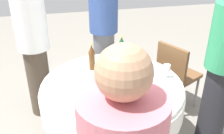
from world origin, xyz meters
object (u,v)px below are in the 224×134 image
object	(u,v)px
bottle_dark_green_west	(121,51)
plate_inner	(83,109)
wine_glass_near	(116,79)
chair_right	(176,72)
bottle_brown_far	(92,58)
wine_glass_far	(167,69)
bottle_green_east	(120,69)
wine_glass_left	(86,86)
person_west	(223,69)
dining_table	(112,97)
bottle_green_front	(104,71)
bottle_green_left	(134,75)
person_east	(34,48)
wine_glass_right	(117,87)
person_front	(104,33)
plate_south	(145,70)

from	to	relation	value
bottle_dark_green_west	plate_inner	xyz separation A→B (m)	(-0.50, -0.73, -0.13)
wine_glass_near	chair_right	size ratio (longest dim) A/B	0.18
bottle_brown_far	wine_glass_far	world-z (taller)	bottle_brown_far
bottle_green_east	wine_glass_far	distance (m)	0.45
wine_glass_left	person_west	world-z (taller)	person_west
dining_table	bottle_brown_far	size ratio (longest dim) A/B	4.83
bottle_green_front	bottle_dark_green_west	xyz separation A→B (m)	(0.27, 0.40, -0.00)
bottle_green_left	wine_glass_far	distance (m)	0.39
person_west	bottle_green_left	bearing A→B (deg)	-82.58
dining_table	plate_inner	xyz separation A→B (m)	(-0.31, -0.33, 0.16)
wine_glass_near	plate_inner	bearing A→B (deg)	-145.15
bottle_dark_green_west	chair_right	size ratio (longest dim) A/B	0.34
bottle_brown_far	plate_inner	world-z (taller)	bottle_brown_far
dining_table	person_east	world-z (taller)	person_east
bottle_brown_far	wine_glass_right	size ratio (longest dim) A/B	1.85
bottle_green_front	wine_glass_right	bearing A→B (deg)	-71.54
person_east	person_front	size ratio (longest dim) A/B	0.96
bottle_brown_far	bottle_green_left	bearing A→B (deg)	-57.20
bottle_green_front	bottle_brown_far	world-z (taller)	bottle_green_front
bottle_green_east	bottle_dark_green_west	bearing A→B (deg)	74.19
bottle_brown_far	wine_glass_left	world-z (taller)	bottle_brown_far
bottle_dark_green_west	wine_glass_right	xyz separation A→B (m)	(-0.19, -0.62, -0.04)
dining_table	plate_south	distance (m)	0.44
person_west	wine_glass_left	bearing A→B (deg)	-81.75
dining_table	chair_right	xyz separation A→B (m)	(0.87, 0.45, -0.07)
bottle_dark_green_west	wine_glass_near	bearing A→B (deg)	-109.57
bottle_green_left	bottle_green_east	bearing A→B (deg)	117.13
dining_table	person_west	distance (m)	1.04
plate_south	person_west	world-z (taller)	person_west
bottle_brown_far	wine_glass_left	bearing A→B (deg)	-104.80
bottle_green_left	person_east	distance (m)	1.25
dining_table	person_front	xyz separation A→B (m)	(0.11, 0.93, 0.29)
wine_glass_right	chair_right	world-z (taller)	wine_glass_right
bottle_brown_far	plate_south	world-z (taller)	bottle_brown_far
person_west	wine_glass_far	bearing A→B (deg)	-101.86
bottle_green_east	wine_glass_right	distance (m)	0.25
dining_table	wine_glass_right	bearing A→B (deg)	-91.02
bottle_green_east	plate_south	size ratio (longest dim) A/B	1.11
wine_glass_near	person_east	bearing A→B (deg)	130.14
bottle_brown_far	wine_glass_right	bearing A→B (deg)	-76.51
bottle_green_east	wine_glass_left	distance (m)	0.37
dining_table	wine_glass_near	size ratio (longest dim) A/B	8.62
person_east	bottle_dark_green_west	bearing A→B (deg)	-64.69
dining_table	person_east	size ratio (longest dim) A/B	0.83
plate_south	person_west	size ratio (longest dim) A/B	0.15
bottle_green_east	wine_glass_right	xyz separation A→B (m)	(-0.09, -0.24, -0.03)
plate_inner	person_west	distance (m)	1.30
wine_glass_far	wine_glass_near	distance (m)	0.53
wine_glass_near	wine_glass_left	bearing A→B (deg)	-175.04
bottle_green_east	plate_south	world-z (taller)	bottle_green_east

